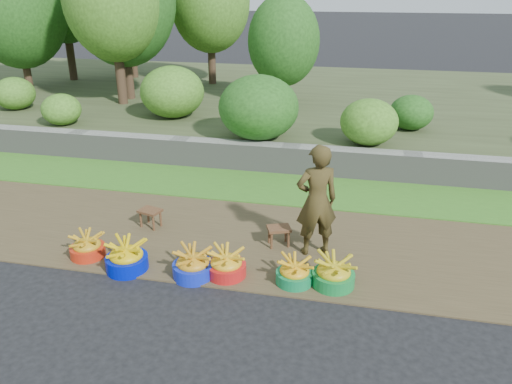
% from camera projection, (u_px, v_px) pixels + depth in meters
% --- Properties ---
extents(ground_plane, '(120.00, 120.00, 0.00)m').
position_uv_depth(ground_plane, '(239.00, 292.00, 5.96)').
color(ground_plane, black).
rests_on(ground_plane, ground).
extents(dirt_shoulder, '(80.00, 2.50, 0.02)m').
position_uv_depth(dirt_shoulder, '(260.00, 242.00, 7.08)').
color(dirt_shoulder, '#4B3E27').
rests_on(dirt_shoulder, ground).
extents(grass_verge, '(80.00, 1.50, 0.04)m').
position_uv_depth(grass_verge, '(283.00, 188.00, 8.87)').
color(grass_verge, '#3A7821').
rests_on(grass_verge, ground).
extents(retaining_wall, '(80.00, 0.35, 0.55)m').
position_uv_depth(retaining_wall, '(291.00, 159.00, 9.54)').
color(retaining_wall, gray).
rests_on(retaining_wall, ground).
extents(earth_bank, '(80.00, 10.00, 0.50)m').
position_uv_depth(earth_bank, '(317.00, 104.00, 13.96)').
color(earth_bank, '#3D4828').
rests_on(earth_bank, ground).
extents(vegetation, '(31.85, 8.00, 4.27)m').
position_uv_depth(vegetation, '(120.00, 13.00, 13.15)').
color(vegetation, '#3B2A1C').
rests_on(vegetation, earth_bank).
extents(basin_a, '(0.46, 0.46, 0.34)m').
position_uv_depth(basin_a, '(87.00, 247.00, 6.64)').
color(basin_a, '#B72610').
rests_on(basin_a, ground).
extents(basin_b, '(0.54, 0.54, 0.40)m').
position_uv_depth(basin_b, '(126.00, 257.00, 6.34)').
color(basin_b, '#0010B7').
rests_on(basin_b, ground).
extents(basin_c, '(0.51, 0.51, 0.38)m').
position_uv_depth(basin_c, '(193.00, 265.00, 6.20)').
color(basin_c, '#1025C8').
rests_on(basin_c, ground).
extents(basin_d, '(0.49, 0.49, 0.37)m').
position_uv_depth(basin_d, '(226.00, 265.00, 6.21)').
color(basin_d, red).
rests_on(basin_d, ground).
extents(basin_e, '(0.45, 0.45, 0.34)m').
position_uv_depth(basin_e, '(294.00, 273.00, 6.06)').
color(basin_e, '#0F7841').
rests_on(basin_e, ground).
extents(basin_f, '(0.52, 0.52, 0.39)m').
position_uv_depth(basin_f, '(334.00, 274.00, 6.00)').
color(basin_f, '#137833').
rests_on(basin_f, ground).
extents(stool_left, '(0.37, 0.32, 0.28)m').
position_uv_depth(stool_left, '(150.00, 213.00, 7.41)').
color(stool_left, '#52331D').
rests_on(stool_left, dirt_shoulder).
extents(stool_right, '(0.38, 0.34, 0.28)m').
position_uv_depth(stool_right, '(279.00, 231.00, 6.88)').
color(stool_right, '#52331D').
rests_on(stool_right, dirt_shoulder).
extents(vendor_woman, '(0.66, 0.55, 1.53)m').
position_uv_depth(vendor_woman, '(317.00, 201.00, 6.49)').
color(vendor_woman, black).
rests_on(vendor_woman, dirt_shoulder).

